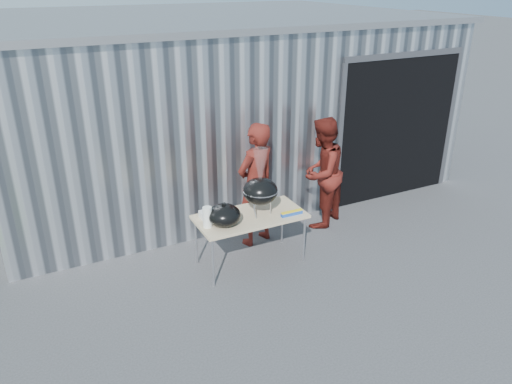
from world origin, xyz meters
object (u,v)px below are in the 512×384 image
kettle_grill (260,187)px  person_cook (256,185)px  person_bystander (322,173)px  folding_table (250,218)px

kettle_grill → person_cook: 0.63m
person_cook → person_bystander: bearing=164.7°
kettle_grill → person_cook: size_ratio=0.50×
person_bystander → person_cook: bearing=-26.8°
person_cook → kettle_grill: bearing=50.5°
folding_table → kettle_grill: size_ratio=1.58×
kettle_grill → person_cook: bearing=69.0°
kettle_grill → person_bystander: 1.56m
folding_table → person_bystander: size_ratio=0.84×
folding_table → person_bystander: bearing=20.8°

